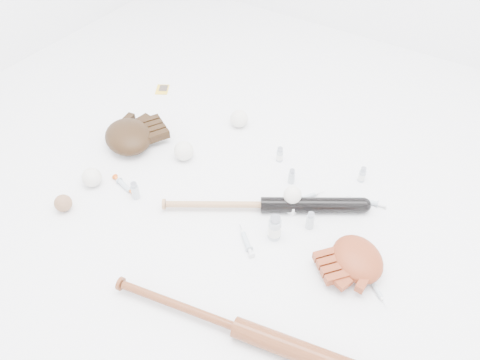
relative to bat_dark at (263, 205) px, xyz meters
The scene contains 22 objects.
bat_dark is the anchor object (origin of this frame).
bat_wood 0.50m from the bat_dark, 68.12° to the right, with size 0.86×0.06×0.06m, color brown, non-canonical shape.
glove_dark 0.68m from the bat_dark, behind, with size 0.28×0.28×0.10m, color black, non-canonical shape.
glove_tan 0.40m from the bat_dark, ahead, with size 0.23×0.23×0.08m, color maroon, non-canonical shape.
trading_card 0.92m from the bat_dark, 153.42° to the left, with size 0.06×0.08×0.00m, color gold.
pedestal 0.11m from the bat_dark, 38.69° to the left, with size 0.06×0.06×0.04m, color white.
baseball_on_pedestal 0.12m from the bat_dark, 38.69° to the left, with size 0.07×0.07×0.07m, color silver.
baseball_left 0.43m from the bat_dark, behind, with size 0.08×0.08×0.08m, color silver.
baseball_upper 0.52m from the bat_dark, 132.77° to the left, with size 0.08×0.08×0.08m, color silver.
baseball_mid 0.68m from the bat_dark, 158.76° to the right, with size 0.08×0.08×0.08m, color silver.
baseball_aged 0.74m from the bat_dark, 147.62° to the right, with size 0.07×0.07×0.07m, color #8A5F42.
syringe_0 0.55m from the bat_dark, 159.54° to the right, with size 0.17×0.03×0.02m, color #ADBCC6, non-canonical shape.
syringe_1 0.17m from the bat_dark, 79.86° to the right, with size 0.16×0.03×0.02m, color #ADBCC6, non-canonical shape.
syringe_2 0.18m from the bat_dark, 51.71° to the left, with size 0.15×0.03×0.02m, color #ADBCC6, non-canonical shape.
syringe_3 0.50m from the bat_dark, 11.82° to the right, with size 0.14×0.02×0.02m, color #ADBCC6, non-canonical shape.
syringe_4 0.40m from the bat_dark, 37.51° to the left, with size 0.17×0.03×0.02m, color #ADBCC6, non-canonical shape.
vial_0 0.43m from the bat_dark, 54.10° to the left, with size 0.03×0.03×0.07m, color #B4BEC6.
vial_1 0.29m from the bat_dark, 106.79° to the left, with size 0.03×0.03×0.07m, color #B4BEC6.
vial_2 0.19m from the bat_dark, ahead, with size 0.03×0.03×0.07m, color #B4BEC6.
vial_3 0.14m from the bat_dark, 41.94° to the right, with size 0.05×0.05×0.11m, color #B4BEC6.
vial_4 0.49m from the bat_dark, 154.86° to the right, with size 0.03×0.03×0.08m, color #B4BEC6.
vial_5 0.19m from the bat_dark, 83.91° to the left, with size 0.03×0.03×0.07m, color #B4BEC6.
Camera 1 is at (0.70, -0.99, 1.32)m, focal length 35.00 mm.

